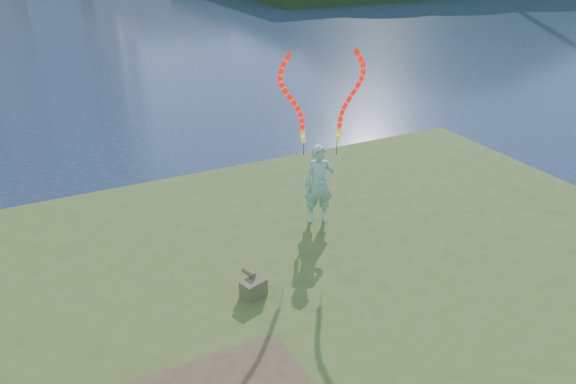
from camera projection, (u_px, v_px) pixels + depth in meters
ground at (267, 307)px, 11.31m from camera, size 320.00×320.00×0.00m
grassy_knoll at (324, 367)px, 9.31m from camera, size 20.00×18.00×0.80m
woman_with_ribbons at (320, 164)px, 12.40m from camera, size 1.98×0.85×4.19m
canvas_bag at (253, 287)px, 10.28m from camera, size 0.51×0.58×0.42m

